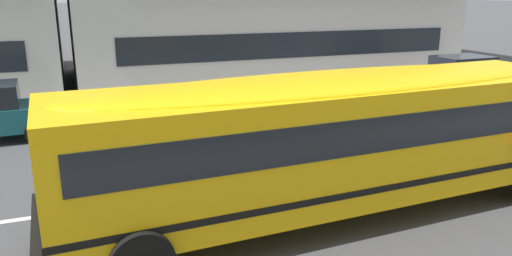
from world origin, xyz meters
The scene contains 5 objects.
ground_plane centered at (0.00, 0.00, 0.00)m, with size 400.00×400.00×0.00m, color #424244.
sidewalk_far centered at (0.00, 8.47, 0.01)m, with size 120.00×3.00×0.01m, color gray.
lane_centreline centered at (0.00, 0.00, 0.00)m, with size 110.00×0.16×0.01m, color silver.
school_bus centered at (-0.12, -1.82, 1.62)m, with size 12.25×2.94×2.72m.
parked_car_maroon_by_entrance centered at (10.14, 6.01, 0.84)m, with size 3.92×1.91×1.64m.
Camera 1 is at (-4.96, -9.47, 4.16)m, focal length 34.29 mm.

